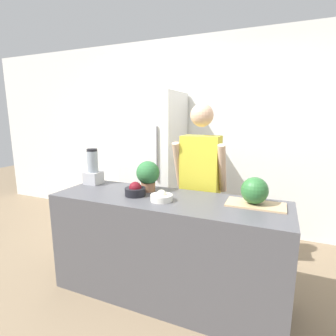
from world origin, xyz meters
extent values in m
plane|color=#7F6B51|center=(0.00, 0.00, 0.00)|extent=(14.00, 14.00, 0.00)
cube|color=white|center=(0.00, 1.95, 1.30)|extent=(8.00, 0.06, 2.60)
cube|color=#4C4C51|center=(0.00, 0.31, 0.44)|extent=(1.96, 0.62, 0.89)
cube|color=white|center=(-0.71, 1.56, 0.93)|extent=(0.70, 0.70, 1.86)
cylinder|color=gray|center=(-0.50, 1.19, 1.12)|extent=(0.02, 0.02, 0.65)
cube|color=#4C608C|center=(0.14, 0.82, 0.40)|extent=(0.27, 0.18, 0.80)
cube|color=gold|center=(0.14, 0.82, 1.09)|extent=(0.36, 0.22, 0.57)
sphere|color=#DBAD89|center=(0.14, 0.82, 1.56)|extent=(0.22, 0.22, 0.22)
cylinder|color=#DBAD89|center=(-0.08, 0.78, 1.08)|extent=(0.07, 0.23, 0.48)
cylinder|color=#DBAD89|center=(0.36, 0.78, 1.08)|extent=(0.07, 0.23, 0.48)
cube|color=tan|center=(0.70, 0.41, 0.89)|extent=(0.43, 0.23, 0.01)
sphere|color=#2D6B33|center=(0.68, 0.41, 1.00)|extent=(0.20, 0.20, 0.20)
cylinder|color=black|center=(-0.28, 0.28, 0.92)|extent=(0.18, 0.18, 0.07)
sphere|color=maroon|center=(-0.28, 0.28, 0.95)|extent=(0.11, 0.11, 0.11)
cylinder|color=white|center=(-0.01, 0.24, 0.91)|extent=(0.18, 0.18, 0.05)
sphere|color=white|center=(-0.01, 0.24, 0.94)|extent=(0.08, 0.08, 0.08)
cube|color=#B7B7BC|center=(-0.87, 0.47, 0.95)|extent=(0.15, 0.15, 0.12)
cylinder|color=#99A3AD|center=(-0.87, 0.47, 1.11)|extent=(0.11, 0.11, 0.21)
cylinder|color=black|center=(-0.87, 0.47, 1.23)|extent=(0.10, 0.10, 0.02)
cylinder|color=#996647|center=(-0.24, 0.45, 0.93)|extent=(0.13, 0.13, 0.08)
sphere|color=#2D6B38|center=(-0.24, 0.45, 1.05)|extent=(0.21, 0.21, 0.21)
camera|label=1|loc=(0.82, -1.60, 1.55)|focal=28.00mm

